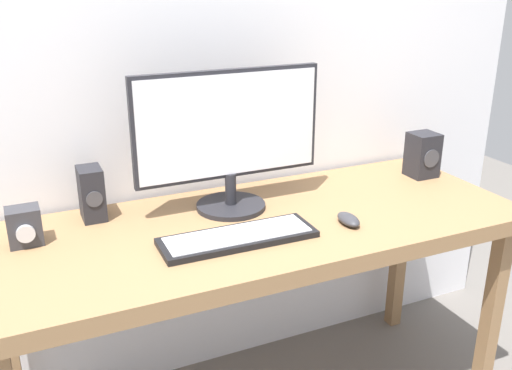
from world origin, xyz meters
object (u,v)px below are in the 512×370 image
at_px(keyboard_primary, 238,237).
at_px(audio_controller, 24,226).
at_px(desk, 260,240).
at_px(speaker_left, 92,194).
at_px(monitor, 229,136).
at_px(mouse, 348,219).
at_px(speaker_right, 423,155).

height_order(keyboard_primary, audio_controller, audio_controller).
bearing_deg(desk, speaker_left, 153.67).
xyz_separation_m(monitor, speaker_left, (-0.42, 0.09, -0.16)).
relative_size(keyboard_primary, mouse, 4.41).
height_order(speaker_left, audio_controller, speaker_left).
height_order(desk, speaker_right, speaker_right).
xyz_separation_m(desk, monitor, (-0.04, 0.14, 0.31)).
bearing_deg(keyboard_primary, monitor, 73.34).
xyz_separation_m(keyboard_primary, speaker_right, (0.84, 0.23, 0.07)).
bearing_deg(speaker_left, mouse, -27.54).
relative_size(speaker_right, audio_controller, 1.51).
bearing_deg(keyboard_primary, desk, 41.11).
xyz_separation_m(monitor, keyboard_primary, (-0.07, -0.24, -0.23)).
distance_m(speaker_left, audio_controller, 0.23).
height_order(monitor, speaker_right, monitor).
bearing_deg(keyboard_primary, audio_controller, 157.70).
xyz_separation_m(desk, keyboard_primary, (-0.12, -0.10, 0.08)).
xyz_separation_m(monitor, audio_controller, (-0.63, -0.01, -0.19)).
xyz_separation_m(desk, speaker_left, (-0.47, 0.23, 0.15)).
height_order(desk, keyboard_primary, keyboard_primary).
bearing_deg(monitor, mouse, -44.20).
bearing_deg(speaker_left, desk, -26.33).
height_order(monitor, speaker_left, monitor).
distance_m(speaker_right, audio_controller, 1.40).
xyz_separation_m(keyboard_primary, speaker_left, (-0.35, 0.33, 0.07)).
height_order(mouse, audio_controller, audio_controller).
distance_m(desk, keyboard_primary, 0.17).
bearing_deg(monitor, speaker_left, 167.52).
bearing_deg(monitor, speaker_right, -0.85).
bearing_deg(audio_controller, desk, -10.62).
bearing_deg(desk, speaker_right, 9.84).
height_order(speaker_right, speaker_left, same).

